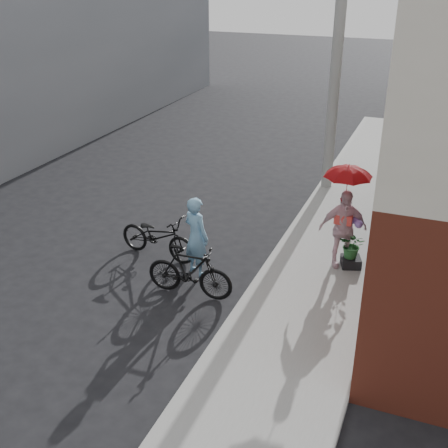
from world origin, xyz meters
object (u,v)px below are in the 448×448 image
Objects in this scene: kimono_woman at (343,228)px; planter at (351,262)px; officer at (196,236)px; bike_right at (190,271)px; bike_left at (158,236)px; utility_pole at (337,59)px.

planter is at bearing -20.84° from kimono_woman.
officer is 1.02× the size of kimono_woman.
bike_left is at bearing 46.07° from bike_right.
bike_right is (0.22, -0.79, -0.32)m from officer.
bike_left reaches higher than planter.
bike_right is 3.16m from kimono_woman.
officer reaches higher than bike_left.
utility_pole is at bearing -13.17° from bike_right.
kimono_woman reaches higher than officer.
kimono_woman reaches higher than bike_left.
bike_right is at bearing -100.98° from utility_pole.
officer is at bearing 13.07° from bike_right.
utility_pole is 4.32× the size of kimono_woman.
officer is (-1.43, -5.45, -2.68)m from utility_pole.
planter is (0.22, 0.01, -0.71)m from kimono_woman.
bike_right is 4.47× the size of planter.
bike_right is at bearing -142.79° from planter.
planter is at bearing -71.34° from utility_pole.
bike_left is 4.83× the size of planter.
planter is at bearing -70.00° from bike_left.
planter is (1.43, -4.24, -3.28)m from utility_pole.
utility_pole is 7.03m from bike_right.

